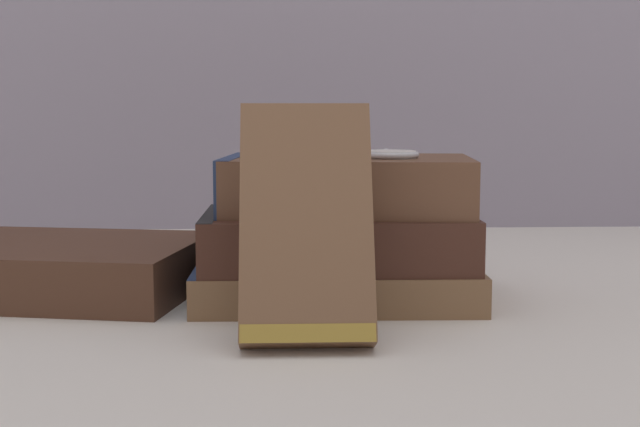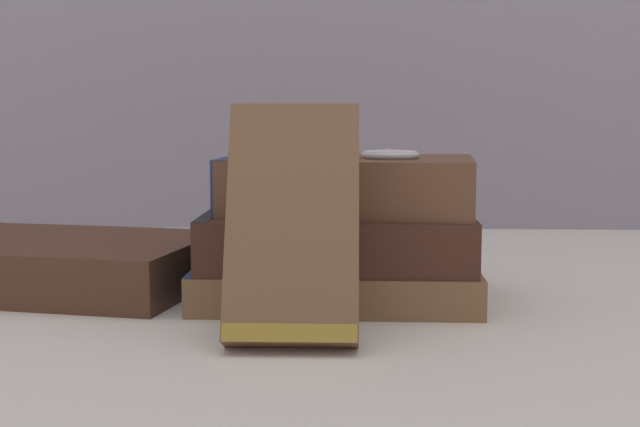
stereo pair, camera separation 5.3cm
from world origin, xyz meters
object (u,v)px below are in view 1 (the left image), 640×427
book_flat_middle (330,239)px  book_leaning_front (306,231)px  book_flat_top (339,185)px  pocket_watch (389,154)px  book_side_left (44,267)px  book_flat_bottom (329,281)px

book_flat_middle → book_leaning_front: (-0.02, -0.12, 0.02)m
book_flat_middle → book_flat_top: 0.05m
book_flat_top → book_leaning_front: bearing=-97.6°
pocket_watch → book_flat_middle: bearing=176.9°
book_leaning_front → book_side_left: bearing=143.0°
book_leaning_front → book_flat_bottom: bearing=80.4°
book_flat_top → book_side_left: bearing=177.8°
book_side_left → book_leaning_front: 0.28m
book_flat_bottom → pocket_watch: bearing=-10.4°
book_flat_top → pocket_watch: pocket_watch is taller
book_side_left → book_flat_middle: bearing=1.1°
book_flat_middle → book_side_left: size_ratio=0.78×
book_flat_bottom → book_flat_top: (0.01, 0.00, 0.08)m
book_flat_top → book_flat_bottom: bearing=-165.7°
book_flat_top → pocket_watch: 0.05m
book_side_left → book_leaning_front: (0.22, -0.17, 0.05)m
book_side_left → pocket_watch: (0.29, -0.05, 0.10)m
book_side_left → book_leaning_front: bearing=-26.0°
book_flat_top → book_side_left: 0.26m
book_flat_middle → book_leaning_front: 0.13m
book_flat_top → book_leaning_front: book_leaning_front is taller
pocket_watch → book_flat_top: bearing=164.5°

